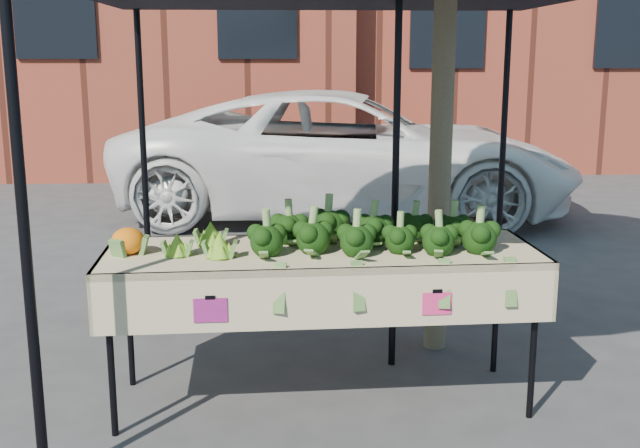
# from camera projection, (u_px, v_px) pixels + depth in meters

# --- Properties ---
(ground) EXTENTS (90.00, 90.00, 0.00)m
(ground) POSITION_uv_depth(u_px,v_px,m) (308.00, 408.00, 4.37)
(ground) COLOR #333336
(table) EXTENTS (2.43, 0.91, 0.90)m
(table) POSITION_uv_depth(u_px,v_px,m) (322.00, 326.00, 4.37)
(table) COLOR #C7B491
(table) RESTS_ON ground
(canopy) EXTENTS (3.16, 3.16, 2.74)m
(canopy) POSITION_uv_depth(u_px,v_px,m) (338.00, 152.00, 4.76)
(canopy) COLOR black
(canopy) RESTS_ON ground
(broccoli_heap) EXTENTS (1.35, 0.55, 0.23)m
(broccoli_heap) POSITION_uv_depth(u_px,v_px,m) (371.00, 227.00, 4.28)
(broccoli_heap) COLOR black
(broccoli_heap) RESTS_ON table
(romanesco_cluster) EXTENTS (0.41, 0.45, 0.18)m
(romanesco_cluster) POSITION_uv_depth(u_px,v_px,m) (200.00, 236.00, 4.21)
(romanesco_cluster) COLOR #78AB2C
(romanesco_cluster) RESTS_ON table
(cauliflower_pair) EXTENTS (0.18, 0.18, 0.16)m
(cauliflower_pair) POSITION_uv_depth(u_px,v_px,m) (128.00, 239.00, 4.16)
(cauliflower_pair) COLOR orange
(cauliflower_pair) RESTS_ON table
(street_tree) EXTENTS (2.14, 2.14, 4.22)m
(street_tree) POSITION_uv_depth(u_px,v_px,m) (445.00, 30.00, 4.84)
(street_tree) COLOR #1E4C14
(street_tree) RESTS_ON ground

